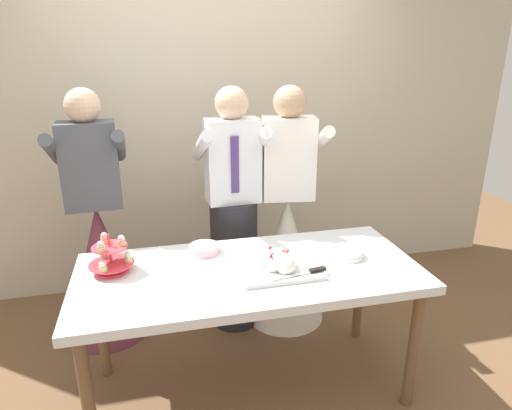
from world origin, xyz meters
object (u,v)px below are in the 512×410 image
object	(u,v)px
dessert_table	(249,281)
cupcake_stand	(111,258)
person_groom	(234,225)
main_cake_tray	(279,264)
plate_stack	(347,253)
round_cake	(204,250)
person_guest	(101,255)
person_bride	(286,243)

from	to	relation	value
dessert_table	cupcake_stand	xyz separation A→B (m)	(-0.70, 0.14, 0.15)
dessert_table	person_groom	world-z (taller)	person_groom
main_cake_tray	plate_stack	world-z (taller)	main_cake_tray
round_cake	main_cake_tray	bearing A→B (deg)	-39.76
cupcake_stand	person_guest	distance (m)	0.71
person_groom	person_bride	world-z (taller)	same
cupcake_stand	person_guest	xyz separation A→B (m)	(-0.13, 0.65, -0.27)
person_groom	person_guest	xyz separation A→B (m)	(-0.88, 0.09, -0.16)
cupcake_stand	round_cake	world-z (taller)	cupcake_stand
plate_stack	person_groom	xyz separation A→B (m)	(-0.51, 0.68, -0.05)
cupcake_stand	main_cake_tray	distance (m)	0.87
person_groom	person_guest	world-z (taller)	same
dessert_table	round_cake	xyz separation A→B (m)	(-0.21, 0.23, 0.10)
main_cake_tray	person_groom	size ratio (longest dim) A/B	0.26
plate_stack	person_guest	size ratio (longest dim) A/B	0.11
plate_stack	person_groom	size ratio (longest dim) A/B	0.11
main_cake_tray	round_cake	distance (m)	0.46
person_guest	plate_stack	bearing A→B (deg)	-28.90
round_cake	cupcake_stand	bearing A→B (deg)	-169.14
cupcake_stand	plate_stack	bearing A→B (deg)	-5.50
plate_stack	person_groom	bearing A→B (deg)	126.97
round_cake	person_bride	size ratio (longest dim) A/B	0.14
main_cake_tray	person_guest	size ratio (longest dim) A/B	0.26
dessert_table	plate_stack	world-z (taller)	plate_stack
dessert_table	plate_stack	xyz separation A→B (m)	(0.56, 0.02, 0.10)
cupcake_stand	dessert_table	bearing A→B (deg)	-11.15
person_guest	person_bride	bearing A→B (deg)	-4.87
cupcake_stand	person_bride	world-z (taller)	person_bride
person_bride	person_groom	bearing A→B (deg)	177.01
plate_stack	round_cake	size ratio (longest dim) A/B	0.77
dessert_table	cupcake_stand	size ratio (longest dim) A/B	7.83
plate_stack	person_bride	size ratio (longest dim) A/B	0.11
main_cake_tray	person_groom	bearing A→B (deg)	97.36
dessert_table	person_groom	distance (m)	0.70
person_groom	person_guest	distance (m)	0.90
plate_stack	person_groom	distance (m)	0.85
dessert_table	plate_stack	size ratio (longest dim) A/B	9.79
round_cake	person_bride	distance (m)	0.80
main_cake_tray	plate_stack	size ratio (longest dim) A/B	2.36
cupcake_stand	round_cake	size ratio (longest dim) A/B	0.96
round_cake	person_guest	world-z (taller)	person_guest
dessert_table	person_guest	xyz separation A→B (m)	(-0.83, 0.78, -0.12)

